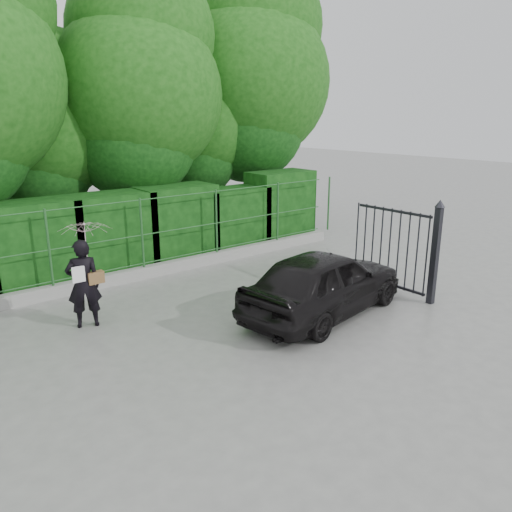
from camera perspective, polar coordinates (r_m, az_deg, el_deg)
ground at (r=9.55m, az=-2.36°, el=-9.67°), size 80.00×80.00×0.00m
kerb at (r=13.14m, az=-14.19°, el=-2.17°), size 14.00×0.25×0.30m
fence at (r=12.95m, az=-13.62°, el=2.44°), size 14.13×0.06×1.80m
hedge at (r=13.86m, az=-15.54°, el=2.47°), size 14.20×1.20×2.29m
trees at (r=15.95m, az=-16.65°, el=17.10°), size 17.10×6.15×8.08m
gate at (r=11.89m, az=17.85°, el=0.86°), size 0.22×2.33×2.36m
woman at (r=10.34m, az=-18.90°, el=-0.25°), size 1.03×1.03×2.13m
car at (r=10.60m, az=7.80°, el=-2.97°), size 4.40×2.30×1.43m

